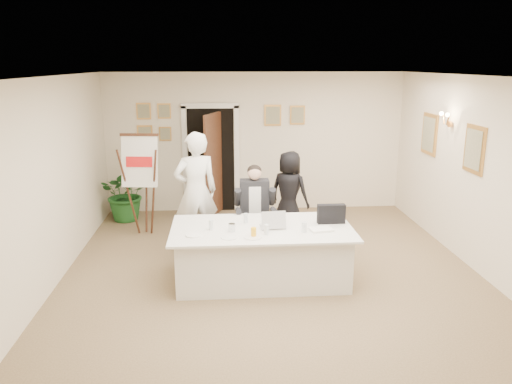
{
  "coord_description": "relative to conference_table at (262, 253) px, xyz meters",
  "views": [
    {
      "loc": [
        -0.72,
        -6.53,
        2.97
      ],
      "look_at": [
        -0.2,
        0.6,
        1.12
      ],
      "focal_mm": 35.0,
      "sensor_mm": 36.0,
      "label": 1
    }
  ],
  "objects": [
    {
      "name": "standing_man",
      "position": [
        -0.95,
        1.29,
        0.57
      ],
      "size": [
        0.81,
        0.64,
        1.93
      ],
      "primitive_type": "imported",
      "rotation": [
        0.0,
        0.0,
        3.42
      ],
      "color": "white",
      "rests_on": "floor"
    },
    {
      "name": "glass_c",
      "position": [
        0.55,
        -0.24,
        0.45
      ],
      "size": [
        0.08,
        0.08,
        0.14
      ],
      "primitive_type": "cylinder",
      "rotation": [
        0.0,
        0.0,
        -0.12
      ],
      "color": "silver",
      "rests_on": "conference_table"
    },
    {
      "name": "laptop_bag",
      "position": [
        0.99,
        0.12,
        0.52
      ],
      "size": [
        0.39,
        0.11,
        0.27
      ],
      "primitive_type": "cube",
      "rotation": [
        0.0,
        0.0,
        0.01
      ],
      "color": "black",
      "rests_on": "conference_table"
    },
    {
      "name": "glass_a",
      "position": [
        -0.69,
        -0.05,
        0.45
      ],
      "size": [
        0.07,
        0.07,
        0.14
      ],
      "primitive_type": "cylinder",
      "rotation": [
        0.0,
        0.0,
        0.14
      ],
      "color": "silver",
      "rests_on": "conference_table"
    },
    {
      "name": "conference_table",
      "position": [
        0.0,
        0.0,
        0.0
      ],
      "size": [
        2.49,
        1.34,
        0.78
      ],
      "color": "silver",
      "rests_on": "floor"
    },
    {
      "name": "flip_chart",
      "position": [
        -1.91,
        2.06,
        0.43
      ],
      "size": [
        0.63,
        0.42,
        1.78
      ],
      "color": "#321C10",
      "rests_on": "floor"
    },
    {
      "name": "floor",
      "position": [
        0.16,
        0.03,
        -0.39
      ],
      "size": [
        7.0,
        7.0,
        0.0
      ],
      "primitive_type": "plane",
      "color": "brown",
      "rests_on": "ground"
    },
    {
      "name": "seated_man",
      "position": [
        -0.02,
        1.05,
        0.33
      ],
      "size": [
        0.76,
        0.79,
        1.45
      ],
      "primitive_type": null,
      "rotation": [
        0.0,
        0.0,
        0.24
      ],
      "color": "black",
      "rests_on": "floor"
    },
    {
      "name": "laptop",
      "position": [
        0.15,
        0.01,
        0.52
      ],
      "size": [
        0.37,
        0.39,
        0.28
      ],
      "primitive_type": null,
      "rotation": [
        0.0,
        0.0,
        0.09
      ],
      "color": "#B7BABC",
      "rests_on": "conference_table"
    },
    {
      "name": "pictures_right_wall",
      "position": [
        3.13,
        1.23,
        1.36
      ],
      "size": [
        0.06,
        2.2,
        0.8
      ],
      "primitive_type": null,
      "color": "#C89144",
      "rests_on": "wall_right"
    },
    {
      "name": "paper_stack",
      "position": [
        0.79,
        -0.19,
        0.4
      ],
      "size": [
        0.33,
        0.26,
        0.03
      ],
      "primitive_type": "cube",
      "rotation": [
        0.0,
        0.0,
        0.18
      ],
      "color": "white",
      "rests_on": "conference_table"
    },
    {
      "name": "wall_left",
      "position": [
        -2.84,
        0.03,
        1.01
      ],
      "size": [
        0.1,
        7.0,
        2.8
      ],
      "primitive_type": "cube",
      "color": "beige",
      "rests_on": "floor"
    },
    {
      "name": "glass_d",
      "position": [
        -0.21,
        0.21,
        0.45
      ],
      "size": [
        0.06,
        0.06,
        0.14
      ],
      "primitive_type": "cylinder",
      "rotation": [
        0.0,
        0.0,
        -0.03
      ],
      "color": "silver",
      "rests_on": "conference_table"
    },
    {
      "name": "ceiling",
      "position": [
        0.16,
        0.03,
        2.41
      ],
      "size": [
        6.0,
        7.0,
        0.02
      ],
      "primitive_type": "cube",
      "color": "white",
      "rests_on": "wall_back"
    },
    {
      "name": "wall_sconce",
      "position": [
        3.06,
        1.23,
        1.71
      ],
      "size": [
        0.2,
        0.3,
        0.24
      ],
      "primitive_type": null,
      "color": "#D18A43",
      "rests_on": "wall_right"
    },
    {
      "name": "doorway",
      "position": [
        -0.72,
        3.35,
        0.65
      ],
      "size": [
        1.14,
        0.86,
        2.2
      ],
      "color": "black",
      "rests_on": "floor"
    },
    {
      "name": "plate_mid",
      "position": [
        -0.46,
        -0.39,
        0.39
      ],
      "size": [
        0.23,
        0.23,
        0.01
      ],
      "primitive_type": "cylinder",
      "rotation": [
        0.0,
        0.0,
        0.05
      ],
      "color": "white",
      "rests_on": "conference_table"
    },
    {
      "name": "glass_b",
      "position": [
        0.04,
        -0.3,
        0.45
      ],
      "size": [
        0.06,
        0.06,
        0.14
      ],
      "primitive_type": "cylinder",
      "rotation": [
        0.0,
        0.0,
        0.07
      ],
      "color": "silver",
      "rests_on": "conference_table"
    },
    {
      "name": "pictures_back_wall",
      "position": [
        -0.64,
        3.5,
        1.46
      ],
      "size": [
        3.4,
        0.06,
        0.8
      ],
      "primitive_type": null,
      "color": "#C89144",
      "rests_on": "wall_back"
    },
    {
      "name": "steel_jug",
      "position": [
        -0.41,
        -0.14,
        0.44
      ],
      "size": [
        0.12,
        0.12,
        0.11
      ],
      "primitive_type": "cylinder",
      "rotation": [
        0.0,
        0.0,
        -0.31
      ],
      "color": "silver",
      "rests_on": "conference_table"
    },
    {
      "name": "oj_glass",
      "position": [
        -0.14,
        -0.38,
        0.45
      ],
      "size": [
        0.08,
        0.08,
        0.13
      ],
      "primitive_type": "cylinder",
      "rotation": [
        0.0,
        0.0,
        -0.1
      ],
      "color": "#F2AA14",
      "rests_on": "conference_table"
    },
    {
      "name": "potted_palm",
      "position": [
        -2.36,
        2.96,
        0.15
      ],
      "size": [
        1.2,
        1.12,
        1.08
      ],
      "primitive_type": "imported",
      "rotation": [
        0.0,
        0.0,
        0.34
      ],
      "color": "#1C5420",
      "rests_on": "floor"
    },
    {
      "name": "plate_left",
      "position": [
        -0.92,
        -0.27,
        0.39
      ],
      "size": [
        0.27,
        0.27,
        0.01
      ],
      "primitive_type": "cylinder",
      "rotation": [
        0.0,
        0.0,
        -0.32
      ],
      "color": "white",
      "rests_on": "conference_table"
    },
    {
      "name": "plate_near",
      "position": [
        -0.15,
        -0.41,
        0.39
      ],
      "size": [
        0.29,
        0.29,
        0.01
      ],
      "primitive_type": "cylinder",
      "rotation": [
        0.0,
        0.0,
        -0.31
      ],
      "color": "white",
      "rests_on": "conference_table"
    },
    {
      "name": "wall_right",
      "position": [
        3.16,
        0.03,
        1.01
      ],
      "size": [
        0.1,
        7.0,
        2.8
      ],
      "primitive_type": "cube",
      "color": "beige",
      "rests_on": "floor"
    },
    {
      "name": "wall_back",
      "position": [
        0.16,
        3.53,
        1.01
      ],
      "size": [
        6.0,
        0.1,
        2.8
      ],
      "primitive_type": "cube",
      "color": "beige",
      "rests_on": "floor"
    },
    {
      "name": "wall_front",
      "position": [
        0.16,
        -3.47,
        1.01
      ],
      "size": [
        6.0,
        0.1,
        2.8
      ],
      "primitive_type": "cube",
      "color": "beige",
      "rests_on": "floor"
    },
    {
      "name": "standing_woman",
      "position": [
        0.66,
        2.03,
        0.34
      ],
      "size": [
        0.86,
        0.79,
        1.48
      ],
      "primitive_type": "imported",
      "rotation": [
        0.0,
        0.0,
        2.54
      ],
      "color": "black",
      "rests_on": "floor"
    }
  ]
}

